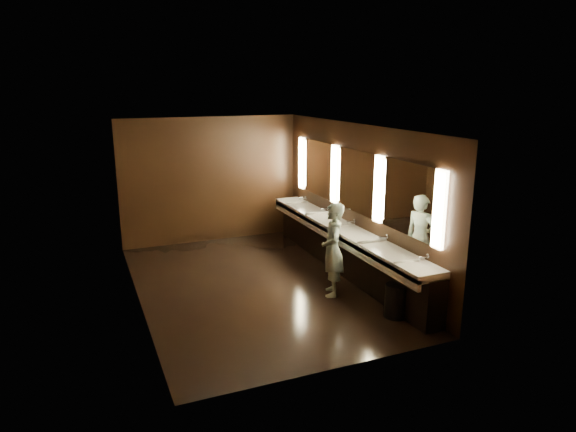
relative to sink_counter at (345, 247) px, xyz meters
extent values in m
plane|color=black|center=(-1.79, 0.00, -0.50)|extent=(6.00, 6.00, 0.00)
cube|color=#2D2D2B|center=(-1.79, 0.00, 2.30)|extent=(4.00, 6.00, 0.02)
cube|color=black|center=(-1.79, 3.00, 0.90)|extent=(4.00, 0.02, 2.80)
cube|color=black|center=(-1.79, -3.00, 0.90)|extent=(4.00, 0.02, 2.80)
cube|color=black|center=(-3.79, 0.00, 0.90)|extent=(0.02, 6.00, 2.80)
cube|color=black|center=(0.21, 0.00, 0.90)|extent=(0.02, 6.00, 2.80)
cube|color=black|center=(0.03, 0.00, -0.09)|extent=(0.36, 5.40, 0.81)
cube|color=white|center=(-0.07, 0.00, 0.35)|extent=(0.55, 5.40, 0.12)
cube|color=white|center=(-0.31, 0.00, 0.27)|extent=(0.06, 5.40, 0.18)
cylinder|color=silver|center=(0.12, -2.20, 0.49)|extent=(0.18, 0.04, 0.04)
cylinder|color=silver|center=(0.12, -1.10, 0.49)|extent=(0.18, 0.04, 0.04)
cylinder|color=silver|center=(0.12, 0.00, 0.49)|extent=(0.18, 0.04, 0.04)
cylinder|color=silver|center=(0.12, 1.10, 0.49)|extent=(0.18, 0.04, 0.04)
cylinder|color=silver|center=(0.12, 2.20, 0.49)|extent=(0.18, 0.04, 0.04)
cube|color=#FFEDB8|center=(0.18, -2.40, 1.25)|extent=(0.06, 0.22, 1.15)
cube|color=white|center=(0.19, -1.60, 1.25)|extent=(0.03, 1.32, 1.15)
cube|color=#FFEDB8|center=(0.18, -0.80, 1.25)|extent=(0.06, 0.23, 1.15)
cube|color=white|center=(0.19, 0.00, 1.25)|extent=(0.03, 1.32, 1.15)
cube|color=#FFEDB8|center=(0.18, 0.80, 1.25)|extent=(0.06, 0.23, 1.15)
cube|color=white|center=(0.19, 1.60, 1.25)|extent=(0.03, 1.32, 1.15)
cube|color=#FFEDB8|center=(0.18, 2.40, 1.25)|extent=(0.06, 0.22, 1.15)
imported|color=#86BCC8|center=(-0.71, -0.86, 0.30)|extent=(0.58, 0.68, 1.59)
cylinder|color=black|center=(-0.22, -2.03, -0.23)|extent=(0.45, 0.45, 0.53)
camera|label=1|loc=(-4.56, -8.12, 3.00)|focal=32.00mm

